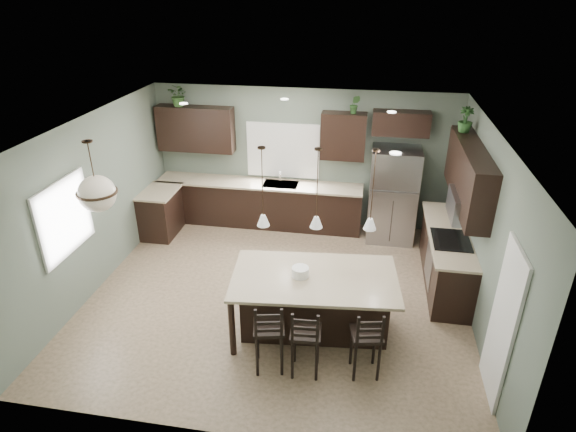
# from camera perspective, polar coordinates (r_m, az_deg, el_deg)

# --- Properties ---
(ground) EXTENTS (6.00, 6.00, 0.00)m
(ground) POSITION_cam_1_polar(r_m,az_deg,el_deg) (7.99, -1.21, -9.28)
(ground) COLOR #9E8466
(ground) RESTS_ON ground
(pantry_door) EXTENTS (0.04, 0.82, 2.04)m
(pantry_door) POSITION_cam_1_polar(r_m,az_deg,el_deg) (6.27, 24.07, -11.68)
(pantry_door) COLOR white
(pantry_door) RESTS_ON ground
(window_back) EXTENTS (1.35, 0.02, 1.00)m
(window_back) POSITION_cam_1_polar(r_m,az_deg,el_deg) (9.76, -0.59, 7.79)
(window_back) COLOR white
(window_back) RESTS_ON room_shell
(window_left) EXTENTS (0.02, 1.10, 1.00)m
(window_left) POSITION_cam_1_polar(r_m,az_deg,el_deg) (7.66, -25.05, -0.18)
(window_left) COLOR white
(window_left) RESTS_ON room_shell
(left_return_cabs) EXTENTS (0.60, 0.90, 0.90)m
(left_return_cabs) POSITION_cam_1_polar(r_m,az_deg,el_deg) (9.92, -14.84, 0.33)
(left_return_cabs) COLOR black
(left_return_cabs) RESTS_ON ground
(left_return_countertop) EXTENTS (0.66, 0.96, 0.04)m
(left_return_countertop) POSITION_cam_1_polar(r_m,az_deg,el_deg) (9.73, -15.04, 2.81)
(left_return_countertop) COLOR #C4B494
(left_return_countertop) RESTS_ON left_return_cabs
(back_lower_cabs) EXTENTS (4.20, 0.60, 0.90)m
(back_lower_cabs) POSITION_cam_1_polar(r_m,az_deg,el_deg) (10.00, -3.39, 1.41)
(back_lower_cabs) COLOR black
(back_lower_cabs) RESTS_ON ground
(back_countertop) EXTENTS (4.20, 0.66, 0.04)m
(back_countertop) POSITION_cam_1_polar(r_m,az_deg,el_deg) (9.79, -3.49, 3.86)
(back_countertop) COLOR #C4B494
(back_countertop) RESTS_ON back_lower_cabs
(sink_inset) EXTENTS (0.70, 0.45, 0.01)m
(sink_inset) POSITION_cam_1_polar(r_m,az_deg,el_deg) (9.70, -0.89, 3.78)
(sink_inset) COLOR gray
(sink_inset) RESTS_ON back_countertop
(faucet) EXTENTS (0.02, 0.02, 0.28)m
(faucet) POSITION_cam_1_polar(r_m,az_deg,el_deg) (9.62, -0.93, 4.51)
(faucet) COLOR silver
(faucet) RESTS_ON back_countertop
(back_upper_left) EXTENTS (1.55, 0.34, 0.90)m
(back_upper_left) POSITION_cam_1_polar(r_m,az_deg,el_deg) (9.95, -10.88, 10.10)
(back_upper_left) COLOR black
(back_upper_left) RESTS_ON room_shell
(back_upper_right) EXTENTS (0.85, 0.34, 0.90)m
(back_upper_right) POSITION_cam_1_polar(r_m,az_deg,el_deg) (9.36, 6.57, 9.38)
(back_upper_right) COLOR black
(back_upper_right) RESTS_ON room_shell
(fridge_header) EXTENTS (1.05, 0.34, 0.45)m
(fridge_header) POSITION_cam_1_polar(r_m,az_deg,el_deg) (9.29, 13.25, 10.65)
(fridge_header) COLOR black
(fridge_header) RESTS_ON room_shell
(right_lower_cabs) EXTENTS (0.60, 2.35, 0.90)m
(right_lower_cabs) POSITION_cam_1_polar(r_m,az_deg,el_deg) (8.50, 18.18, -4.75)
(right_lower_cabs) COLOR black
(right_lower_cabs) RESTS_ON ground
(right_countertop) EXTENTS (0.66, 2.35, 0.04)m
(right_countertop) POSITION_cam_1_polar(r_m,az_deg,el_deg) (8.27, 18.50, -1.95)
(right_countertop) COLOR #C4B494
(right_countertop) RESTS_ON right_lower_cabs
(cooktop) EXTENTS (0.58, 0.75, 0.02)m
(cooktop) POSITION_cam_1_polar(r_m,az_deg,el_deg) (8.02, 18.76, -2.71)
(cooktop) COLOR black
(cooktop) RESTS_ON right_countertop
(wall_oven_front) EXTENTS (0.01, 0.72, 0.60)m
(wall_oven_front) POSITION_cam_1_polar(r_m,az_deg,el_deg) (8.22, 16.30, -5.60)
(wall_oven_front) COLOR gray
(wall_oven_front) RESTS_ON right_lower_cabs
(right_upper_cabs) EXTENTS (0.34, 2.35, 0.90)m
(right_upper_cabs) POSITION_cam_1_polar(r_m,az_deg,el_deg) (7.89, 20.62, 4.59)
(right_upper_cabs) COLOR black
(right_upper_cabs) RESTS_ON room_shell
(microwave) EXTENTS (0.40, 0.75, 0.40)m
(microwave) POSITION_cam_1_polar(r_m,az_deg,el_deg) (7.78, 20.11, 1.15)
(microwave) COLOR gray
(microwave) RESTS_ON right_upper_cabs
(refrigerator) EXTENTS (0.90, 0.74, 1.85)m
(refrigerator) POSITION_cam_1_polar(r_m,az_deg,el_deg) (9.44, 12.31, 2.43)
(refrigerator) COLOR #9798A0
(refrigerator) RESTS_ON ground
(kitchen_island) EXTENTS (2.42, 1.52, 0.92)m
(kitchen_island) POSITION_cam_1_polar(r_m,az_deg,el_deg) (7.01, 3.08, -10.36)
(kitchen_island) COLOR black
(kitchen_island) RESTS_ON ground
(serving_dish) EXTENTS (0.24, 0.24, 0.14)m
(serving_dish) POSITION_cam_1_polar(r_m,az_deg,el_deg) (6.71, 1.47, -6.64)
(serving_dish) COLOR white
(serving_dish) RESTS_ON kitchen_island
(bar_stool_left) EXTENTS (0.47, 0.47, 1.07)m
(bar_stool_left) POSITION_cam_1_polar(r_m,az_deg,el_deg) (6.37, -2.26, -13.88)
(bar_stool_left) COLOR black
(bar_stool_left) RESTS_ON ground
(bar_stool_center) EXTENTS (0.41, 0.41, 1.04)m
(bar_stool_center) POSITION_cam_1_polar(r_m,az_deg,el_deg) (6.32, 2.09, -14.42)
(bar_stool_center) COLOR black
(bar_stool_center) RESTS_ON ground
(bar_stool_right) EXTENTS (0.45, 0.45, 1.03)m
(bar_stool_right) POSITION_cam_1_polar(r_m,az_deg,el_deg) (6.38, 9.22, -14.43)
(bar_stool_right) COLOR black
(bar_stool_right) RESTS_ON ground
(pendant_left) EXTENTS (0.17, 0.17, 1.10)m
(pendant_left) POSITION_cam_1_polar(r_m,az_deg,el_deg) (6.16, -3.05, 3.40)
(pendant_left) COLOR silver
(pendant_left) RESTS_ON room_shell
(pendant_center) EXTENTS (0.17, 0.17, 1.10)m
(pendant_center) POSITION_cam_1_polar(r_m,az_deg,el_deg) (6.12, 3.48, 3.21)
(pendant_center) COLOR silver
(pendant_center) RESTS_ON room_shell
(pendant_right) EXTENTS (0.17, 0.17, 1.10)m
(pendant_right) POSITION_cam_1_polar(r_m,az_deg,el_deg) (6.15, 10.01, 2.98)
(pendant_right) COLOR white
(pendant_right) RESTS_ON room_shell
(chandelier) EXTENTS (0.54, 0.54, 1.00)m
(chandelier) POSITION_cam_1_polar(r_m,az_deg,el_deg) (6.88, -22.02, 4.37)
(chandelier) COLOR beige
(chandelier) RESTS_ON room_shell
(plant_back_left) EXTENTS (0.47, 0.43, 0.44)m
(plant_back_left) POSITION_cam_1_polar(r_m,az_deg,el_deg) (9.87, -12.82, 13.79)
(plant_back_left) COLOR #2E5123
(plant_back_left) RESTS_ON back_upper_left
(plant_back_right) EXTENTS (0.21, 0.17, 0.34)m
(plant_back_right) POSITION_cam_1_polar(r_m,az_deg,el_deg) (9.17, 7.93, 12.96)
(plant_back_right) COLOR #2D5625
(plant_back_right) RESTS_ON back_upper_right
(plant_right_wall) EXTENTS (0.24, 0.24, 0.41)m
(plant_right_wall) POSITION_cam_1_polar(r_m,az_deg,el_deg) (8.42, 20.30, 10.66)
(plant_right_wall) COLOR #2C5A27
(plant_right_wall) RESTS_ON right_upper_cabs
(room_shell) EXTENTS (6.00, 6.00, 6.00)m
(room_shell) POSITION_cam_1_polar(r_m,az_deg,el_deg) (7.13, -1.33, 1.90)
(room_shell) COLOR slate
(room_shell) RESTS_ON ground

